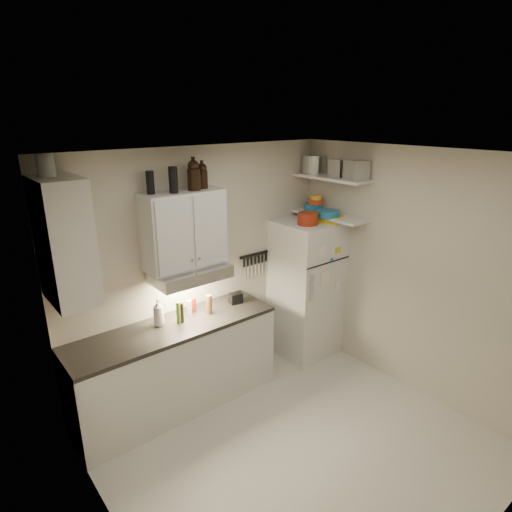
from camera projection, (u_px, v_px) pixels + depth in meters
floor at (296, 446)px, 3.93m from camera, size 3.20×3.00×0.02m
ceiling at (307, 155)px, 3.10m from camera, size 3.20×3.00×0.02m
back_wall at (203, 269)px, 4.63m from camera, size 3.20×0.02×2.60m
left_wall at (109, 395)px, 2.55m from camera, size 0.02×3.00×2.60m
right_wall at (411, 274)px, 4.48m from camera, size 0.02×3.00×2.60m
base_cabinet at (176, 368)px, 4.34m from camera, size 2.10×0.60×0.88m
countertop at (174, 327)px, 4.20m from camera, size 2.10×0.62×0.04m
upper_cabinet at (184, 230)px, 4.15m from camera, size 0.80×0.33×0.75m
side_cabinet at (64, 241)px, 3.34m from camera, size 0.33×0.55×1.00m
range_hood at (190, 273)px, 4.24m from camera, size 0.76×0.46×0.12m
fridge at (306, 288)px, 5.26m from camera, size 0.70×0.68×1.70m
shelf_hi at (331, 178)px, 4.85m from camera, size 0.30×0.95×0.03m
shelf_lo at (329, 216)px, 4.99m from camera, size 0.30×0.95×0.03m
knife_strip at (254, 255)px, 5.02m from camera, size 0.42×0.02×0.03m
dutch_oven at (308, 219)px, 4.82m from camera, size 0.27×0.27×0.14m
book_stack at (331, 219)px, 4.91m from camera, size 0.25×0.29×0.08m
spice_jar at (316, 217)px, 4.97m from camera, size 0.06×0.06×0.10m
stock_pot at (314, 164)px, 5.09m from camera, size 0.31×0.31×0.21m
tin_a at (340, 168)px, 4.80m from camera, size 0.20×0.18×0.19m
tin_b at (356, 170)px, 4.60m from camera, size 0.25×0.25×0.21m
bowl_teal at (314, 207)px, 5.16m from camera, size 0.22×0.22×0.09m
bowl_orange at (316, 201)px, 5.12m from camera, size 0.18×0.18×0.05m
bowl_yellow at (316, 197)px, 5.11m from camera, size 0.14×0.14×0.04m
plates at (328, 213)px, 4.89m from camera, size 0.30×0.30×0.07m
growler_a at (194, 175)px, 4.03m from camera, size 0.13×0.13×0.29m
growler_b at (202, 176)px, 4.14m from camera, size 0.11×0.11×0.25m
thermos_a at (173, 180)px, 3.90m from camera, size 0.10×0.10×0.24m
thermos_b at (150, 183)px, 3.85m from camera, size 0.08×0.08×0.21m
side_jar at (45, 165)px, 3.16m from camera, size 0.17×0.17×0.17m
soap_bottle at (158, 311)px, 4.15m from camera, size 0.13×0.13×0.31m
pepper_mill at (209, 304)px, 4.41m from camera, size 0.07×0.07×0.20m
oil_bottle at (178, 313)px, 4.20m from camera, size 0.05×0.05×0.23m
vinegar_bottle at (182, 313)px, 4.23m from camera, size 0.05×0.05×0.21m
clear_bottle at (189, 308)px, 4.38m from camera, size 0.06×0.06×0.16m
red_jar at (192, 305)px, 4.47m from camera, size 0.11×0.11×0.16m
caddy at (236, 298)px, 4.67m from camera, size 0.15×0.12×0.11m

